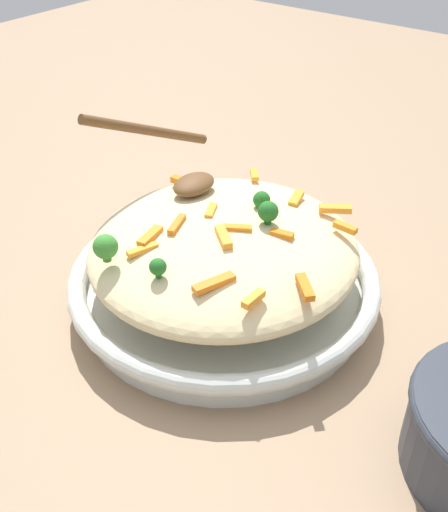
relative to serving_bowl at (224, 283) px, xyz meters
name	(u,v)px	position (x,y,z in m)	size (l,w,h in m)	color
ground_plane	(224,300)	(0.00, 0.00, -0.03)	(2.40, 2.40, 0.00)	#9E7F60
serving_bowl	(224,283)	(0.00, 0.00, 0.00)	(0.35, 0.35, 0.05)	silver
pasta_mound	(224,248)	(0.00, 0.00, 0.05)	(0.30, 0.29, 0.06)	beige
carrot_piece_0	(211,211)	(0.01, 0.03, 0.08)	(0.03, 0.01, 0.01)	orange
carrot_piece_1	(181,181)	(0.05, 0.10, 0.08)	(0.03, 0.01, 0.01)	orange
carrot_piece_2	(224,237)	(-0.02, -0.02, 0.08)	(0.04, 0.01, 0.01)	orange
carrot_piece_3	(282,234)	(0.02, -0.06, 0.08)	(0.02, 0.01, 0.01)	orange
carrot_piece_4	(236,229)	(0.00, -0.02, 0.08)	(0.03, 0.01, 0.01)	orange
carrot_piece_5	(150,236)	(-0.06, 0.05, 0.08)	(0.04, 0.01, 0.01)	orange
carrot_piece_6	(253,299)	(-0.08, -0.09, 0.07)	(0.03, 0.01, 0.01)	orange
carrot_piece_7	(254,175)	(0.12, 0.04, 0.07)	(0.02, 0.01, 0.01)	orange
carrot_piece_8	(296,198)	(0.10, -0.03, 0.07)	(0.03, 0.01, 0.01)	orange
carrot_piece_9	(177,225)	(-0.03, 0.04, 0.08)	(0.04, 0.01, 0.01)	orange
carrot_piece_10	(335,209)	(0.10, -0.07, 0.07)	(0.04, 0.01, 0.01)	orange
carrot_piece_11	(214,283)	(-0.08, -0.05, 0.07)	(0.04, 0.01, 0.01)	orange
carrot_piece_12	(345,227)	(0.08, -0.10, 0.07)	(0.03, 0.01, 0.01)	orange
carrot_piece_13	(305,287)	(-0.04, -0.12, 0.07)	(0.04, 0.01, 0.01)	orange
carrot_piece_14	(143,250)	(-0.08, 0.04, 0.07)	(0.03, 0.01, 0.01)	orange
broccoli_floret_0	(156,266)	(-0.10, 0.00, 0.08)	(0.02, 0.02, 0.02)	#205B1C
broccoli_floret_1	(268,212)	(0.03, -0.03, 0.09)	(0.02, 0.02, 0.03)	#205B1C
broccoli_floret_2	(106,247)	(-0.11, 0.06, 0.09)	(0.02, 0.02, 0.03)	#377928
broccoli_floret_3	(262,200)	(0.05, -0.01, 0.09)	(0.02, 0.02, 0.02)	#205B1C
serving_spoon	(175,162)	(0.05, 0.11, 0.10)	(0.18, 0.13, 0.09)	brown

